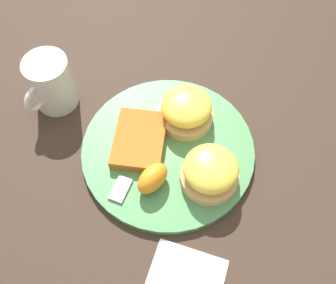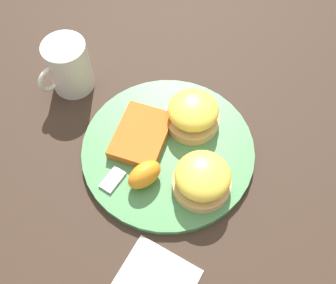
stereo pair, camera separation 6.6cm
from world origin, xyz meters
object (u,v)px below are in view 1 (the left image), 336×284
at_px(hashbrown_patty, 140,140).
at_px(cup, 52,83).
at_px(orange_wedge, 152,178).
at_px(sandwich_benedict_right, 187,110).
at_px(fork, 138,154).
at_px(sandwich_benedict_left, 210,172).

distance_m(hashbrown_patty, cup, 0.19).
bearing_deg(cup, orange_wedge, 73.76).
bearing_deg(cup, sandwich_benedict_right, 105.78).
distance_m(fork, cup, 0.20).
bearing_deg(orange_wedge, hashbrown_patty, -134.43).
xyz_separation_m(sandwich_benedict_right, fork, (0.10, -0.04, -0.03)).
bearing_deg(sandwich_benedict_right, hashbrown_patty, -30.64).
bearing_deg(sandwich_benedict_left, hashbrown_patty, -92.69).
xyz_separation_m(sandwich_benedict_left, cup, (-0.02, -0.32, 0.01)).
bearing_deg(fork, sandwich_benedict_right, 159.27).
relative_size(sandwich_benedict_right, hashbrown_patty, 0.85).
relative_size(sandwich_benedict_right, cup, 0.86).
height_order(sandwich_benedict_left, hashbrown_patty, sandwich_benedict_left).
xyz_separation_m(sandwich_benedict_left, sandwich_benedict_right, (-0.09, -0.09, 0.00)).
bearing_deg(fork, sandwich_benedict_left, 96.94).
height_order(sandwich_benedict_right, fork, sandwich_benedict_right).
height_order(sandwich_benedict_left, fork, sandwich_benedict_left).
xyz_separation_m(sandwich_benedict_right, hashbrown_patty, (0.08, -0.05, -0.02)).
relative_size(orange_wedge, fork, 0.28).
bearing_deg(hashbrown_patty, fork, 23.21).
bearing_deg(sandwich_benedict_left, cup, -93.73).
height_order(sandwich_benedict_right, orange_wedge, sandwich_benedict_right).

